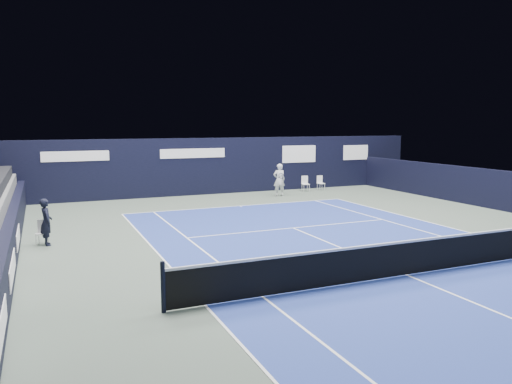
% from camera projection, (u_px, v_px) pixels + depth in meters
% --- Properties ---
extents(ground, '(48.00, 48.00, 0.00)m').
position_uv_depth(ground, '(362.00, 257.00, 14.78)').
color(ground, '#48554B').
rests_on(ground, ground).
extents(court_surface, '(10.97, 23.77, 0.01)m').
position_uv_depth(court_surface, '(407.00, 275.00, 12.96)').
color(court_surface, navy).
rests_on(court_surface, ground).
extents(enclosure_wall_right, '(0.30, 22.00, 1.80)m').
position_uv_depth(enclosure_wall_right, '(504.00, 191.00, 22.42)').
color(enclosure_wall_right, black).
rests_on(enclosure_wall_right, ground).
extents(folding_chair_back_a, '(0.44, 0.47, 0.88)m').
position_uv_depth(folding_chair_back_a, '(305.00, 181.00, 28.94)').
color(folding_chair_back_a, white).
rests_on(folding_chair_back_a, ground).
extents(folding_chair_back_b, '(0.38, 0.36, 0.85)m').
position_uv_depth(folding_chair_back_b, '(320.00, 182.00, 29.43)').
color(folding_chair_back_b, white).
rests_on(folding_chair_back_b, ground).
extents(line_judge_chair, '(0.44, 0.43, 0.81)m').
position_uv_depth(line_judge_chair, '(43.00, 230.00, 16.23)').
color(line_judge_chair, silver).
rests_on(line_judge_chair, ground).
extents(line_judge, '(0.44, 0.61, 1.53)m').
position_uv_depth(line_judge, '(46.00, 222.00, 16.09)').
color(line_judge, black).
rests_on(line_judge, ground).
extents(court_markings, '(11.03, 23.83, 0.00)m').
position_uv_depth(court_markings, '(407.00, 275.00, 12.96)').
color(court_markings, white).
rests_on(court_markings, court_surface).
extents(tennis_net, '(12.90, 0.10, 1.10)m').
position_uv_depth(tennis_net, '(408.00, 257.00, 12.89)').
color(tennis_net, black).
rests_on(tennis_net, ground).
extents(back_sponsor_wall, '(26.00, 0.63, 3.10)m').
position_uv_depth(back_sponsor_wall, '(209.00, 166.00, 27.75)').
color(back_sponsor_wall, black).
rests_on(back_sponsor_wall, ground).
extents(side_barrier_left, '(0.33, 22.00, 1.20)m').
position_uv_depth(side_barrier_left, '(12.00, 238.00, 14.57)').
color(side_barrier_left, black).
rests_on(side_barrier_left, ground).
extents(tennis_player, '(0.71, 0.88, 1.75)m').
position_uv_depth(tennis_player, '(279.00, 180.00, 26.96)').
color(tennis_player, white).
rests_on(tennis_player, ground).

